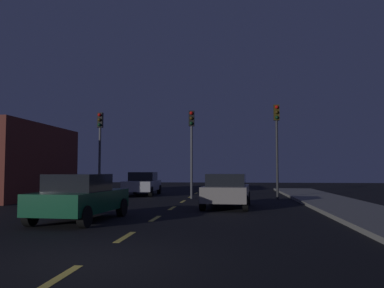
{
  "coord_description": "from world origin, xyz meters",
  "views": [
    {
      "loc": [
        2.69,
        -7.25,
        1.65
      ],
      "look_at": [
        0.27,
        15.99,
        3.18
      ],
      "focal_mm": 37.6,
      "sensor_mm": 36.0,
      "label": 1
    }
  ],
  "objects_px": {
    "traffic_signal_left": "(100,138)",
    "traffic_signal_center": "(192,137)",
    "traffic_signal_right": "(277,133)",
    "car_stopped_ahead": "(227,190)",
    "car_adjacent_lane": "(80,197)",
    "car_oncoming_far": "(143,183)"
  },
  "relations": [
    {
      "from": "car_adjacent_lane",
      "to": "car_stopped_ahead",
      "type": "bearing_deg",
      "value": 47.6
    },
    {
      "from": "traffic_signal_left",
      "to": "traffic_signal_center",
      "type": "height_order",
      "value": "traffic_signal_center"
    },
    {
      "from": "traffic_signal_center",
      "to": "traffic_signal_right",
      "type": "distance_m",
      "value": 4.92
    },
    {
      "from": "traffic_signal_center",
      "to": "car_stopped_ahead",
      "type": "distance_m",
      "value": 6.48
    },
    {
      "from": "car_stopped_ahead",
      "to": "traffic_signal_left",
      "type": "bearing_deg",
      "value": 144.69
    },
    {
      "from": "car_adjacent_lane",
      "to": "traffic_signal_right",
      "type": "bearing_deg",
      "value": 54.71
    },
    {
      "from": "traffic_signal_left",
      "to": "car_oncoming_far",
      "type": "relative_size",
      "value": 1.13
    },
    {
      "from": "car_adjacent_lane",
      "to": "car_oncoming_far",
      "type": "xyz_separation_m",
      "value": [
        -1.05,
        13.65,
        -0.0
      ]
    },
    {
      "from": "traffic_signal_right",
      "to": "car_stopped_ahead",
      "type": "distance_m",
      "value": 6.8
    },
    {
      "from": "car_oncoming_far",
      "to": "traffic_signal_center",
      "type": "bearing_deg",
      "value": -40.62
    },
    {
      "from": "traffic_signal_left",
      "to": "car_stopped_ahead",
      "type": "xyz_separation_m",
      "value": [
        7.67,
        -5.43,
        -2.81
      ]
    },
    {
      "from": "traffic_signal_right",
      "to": "car_oncoming_far",
      "type": "relative_size",
      "value": 1.19
    },
    {
      "from": "car_stopped_ahead",
      "to": "car_adjacent_lane",
      "type": "distance_m",
      "value": 6.94
    },
    {
      "from": "car_adjacent_lane",
      "to": "car_oncoming_far",
      "type": "bearing_deg",
      "value": 94.41
    },
    {
      "from": "traffic_signal_left",
      "to": "traffic_signal_center",
      "type": "distance_m",
      "value": 5.54
    },
    {
      "from": "traffic_signal_left",
      "to": "car_adjacent_lane",
      "type": "relative_size",
      "value": 1.2
    },
    {
      "from": "traffic_signal_left",
      "to": "car_oncoming_far",
      "type": "xyz_separation_m",
      "value": [
        1.93,
        3.09,
        -2.8
      ]
    },
    {
      "from": "car_adjacent_lane",
      "to": "car_oncoming_far",
      "type": "height_order",
      "value": "car_adjacent_lane"
    },
    {
      "from": "traffic_signal_center",
      "to": "car_stopped_ahead",
      "type": "bearing_deg",
      "value": -68.58
    },
    {
      "from": "traffic_signal_center",
      "to": "car_adjacent_lane",
      "type": "relative_size",
      "value": 1.21
    },
    {
      "from": "traffic_signal_right",
      "to": "car_oncoming_far",
      "type": "height_order",
      "value": "traffic_signal_right"
    },
    {
      "from": "traffic_signal_right",
      "to": "car_stopped_ahead",
      "type": "relative_size",
      "value": 1.3
    }
  ]
}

